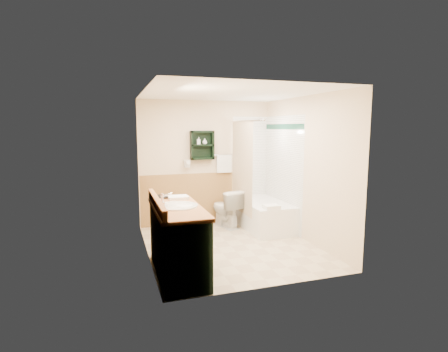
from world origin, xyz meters
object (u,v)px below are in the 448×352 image
hair_dryer (187,164)px  vanity_book (157,189)px  bathtub (263,214)px  toilet (226,209)px  vanity (178,241)px  soap_bottle_a (199,143)px  wall_shelf (202,145)px  soap_bottle_b (205,142)px

hair_dryer → vanity_book: bearing=-115.6°
hair_dryer → bathtub: (1.33, -0.59, -0.95)m
toilet → hair_dryer: bearing=-42.1°
vanity → soap_bottle_a: (0.83, 2.19, 1.15)m
wall_shelf → hair_dryer: wall_shelf is taller
soap_bottle_a → hair_dryer: bearing=172.6°
wall_shelf → vanity_book: size_ratio=2.22×
soap_bottle_a → wall_shelf: bearing=4.2°
hair_dryer → vanity: size_ratio=0.17×
toilet → vanity: bearing=41.3°
wall_shelf → vanity_book: bearing=-124.2°
hair_dryer → vanity: bearing=-105.0°
vanity → soap_bottle_b: soap_bottle_b is taller
hair_dryer → soap_bottle_a: (0.23, -0.03, 0.40)m
hair_dryer → toilet: 1.14m
hair_dryer → soap_bottle_a: bearing=-7.4°
vanity_book → bathtub: bearing=22.5°
vanity_book → hair_dryer: bearing=61.4°
bathtub → toilet: (-0.65, 0.24, 0.10)m
toilet → vanity_book: vanity_book is taller
wall_shelf → soap_bottle_a: wall_shelf is taller
hair_dryer → vanity: hair_dryer is taller
wall_shelf → soap_bottle_b: size_ratio=4.88×
soap_bottle_a → soap_bottle_b: (0.12, 0.00, 0.01)m
wall_shelf → vanity: 2.61m
wall_shelf → vanity_book: (-1.06, -1.56, -0.53)m
wall_shelf → hair_dryer: 0.46m
hair_dryer → toilet: bearing=-27.5°
vanity → soap_bottle_a: 2.61m
vanity_book → toilet: bearing=37.7°
vanity → soap_bottle_b: (0.94, 2.19, 1.16)m
bathtub → soap_bottle_a: size_ratio=10.81×
toilet → soap_bottle_a: (-0.44, 0.32, 1.24)m
wall_shelf → toilet: size_ratio=0.76×
bathtub → toilet: size_ratio=2.07×
bathtub → soap_bottle_a: (-1.09, 0.56, 1.34)m
vanity → toilet: vanity is taller
soap_bottle_a → bathtub: bearing=-27.2°
soap_bottle_b → vanity: bearing=-113.3°
hair_dryer → soap_bottle_a: soap_bottle_a is taller
wall_shelf → bathtub: (1.03, -0.57, -1.30)m
bathtub → soap_bottle_b: 1.76m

